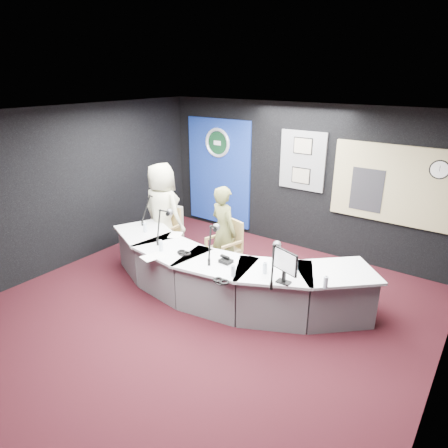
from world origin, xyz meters
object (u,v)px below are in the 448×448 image
Objects in this scene: broadcast_desk at (222,274)px; armchair_right at (224,249)px; armchair_left at (164,233)px; person_woman at (224,231)px; person_man at (163,212)px.

armchair_right is (-0.42, 0.62, 0.10)m from broadcast_desk.
armchair_left is at bearing -159.42° from armchair_right.
armchair_right is at bearing 17.83° from person_woman.
person_man is (-1.31, -0.10, 0.43)m from armchair_right.
person_man is at bearing -159.42° from armchair_right.
person_man reaches higher than broadcast_desk.
person_woman is (0.00, 0.00, 0.32)m from armchair_right.
armchair_right is 0.60× the size of person_woman.
broadcast_desk is at bearing 166.71° from person_man.
person_woman is at bearing 3.53° from armchair_left.
person_woman is (1.31, 0.10, 0.30)m from armchair_left.
armchair_right is at bearing 3.53° from armchair_left.
person_man is (-1.73, 0.52, 0.53)m from broadcast_desk.
person_woman reaches higher than broadcast_desk.
armchair_right is (1.31, 0.10, -0.02)m from armchair_left.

